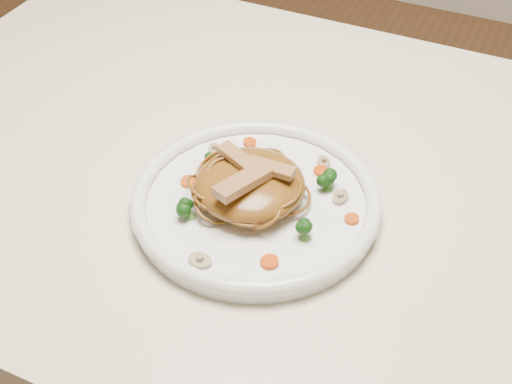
% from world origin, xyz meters
% --- Properties ---
extents(table, '(1.20, 0.80, 0.75)m').
position_xyz_m(table, '(0.00, 0.00, 0.65)').
color(table, beige).
rests_on(table, ground).
extents(plate, '(0.40, 0.40, 0.02)m').
position_xyz_m(plate, '(0.01, -0.09, 0.76)').
color(plate, white).
rests_on(plate, table).
extents(noodle_mound, '(0.16, 0.16, 0.04)m').
position_xyz_m(noodle_mound, '(-0.00, -0.09, 0.79)').
color(noodle_mound, brown).
rests_on(noodle_mound, plate).
extents(chicken_a, '(0.06, 0.02, 0.01)m').
position_xyz_m(chicken_a, '(0.02, -0.08, 0.81)').
color(chicken_a, tan).
rests_on(chicken_a, noodle_mound).
extents(chicken_b, '(0.06, 0.04, 0.01)m').
position_xyz_m(chicken_b, '(-0.02, -0.08, 0.81)').
color(chicken_b, tan).
rests_on(chicken_b, noodle_mound).
extents(chicken_c, '(0.05, 0.08, 0.01)m').
position_xyz_m(chicken_c, '(0.00, -0.11, 0.82)').
color(chicken_c, tan).
rests_on(chicken_c, noodle_mound).
extents(broccoli_0, '(0.03, 0.03, 0.03)m').
position_xyz_m(broccoli_0, '(0.08, -0.03, 0.78)').
color(broccoli_0, '#0F3B0C').
rests_on(broccoli_0, plate).
extents(broccoli_1, '(0.04, 0.04, 0.03)m').
position_xyz_m(broccoli_1, '(-0.07, -0.06, 0.78)').
color(broccoli_1, '#0F3B0C').
rests_on(broccoli_1, plate).
extents(broccoli_2, '(0.03, 0.03, 0.03)m').
position_xyz_m(broccoli_2, '(-0.05, -0.15, 0.78)').
color(broccoli_2, '#0F3B0C').
rests_on(broccoli_2, plate).
extents(broccoli_3, '(0.03, 0.03, 0.03)m').
position_xyz_m(broccoli_3, '(0.09, -0.12, 0.78)').
color(broccoli_3, '#0F3B0C').
rests_on(broccoli_3, plate).
extents(carrot_0, '(0.02, 0.02, 0.00)m').
position_xyz_m(carrot_0, '(0.06, -0.01, 0.77)').
color(carrot_0, '#CC3F07').
rests_on(carrot_0, plate).
extents(carrot_1, '(0.02, 0.02, 0.00)m').
position_xyz_m(carrot_1, '(-0.08, -0.09, 0.77)').
color(carrot_1, '#CC3F07').
rests_on(carrot_1, plate).
extents(carrot_2, '(0.02, 0.02, 0.00)m').
position_xyz_m(carrot_2, '(0.12, -0.07, 0.77)').
color(carrot_2, '#CC3F07').
rests_on(carrot_2, plate).
extents(carrot_3, '(0.02, 0.02, 0.00)m').
position_xyz_m(carrot_3, '(-0.05, 0.01, 0.77)').
color(carrot_3, '#CC3F07').
rests_on(carrot_3, plate).
extents(carrot_4, '(0.02, 0.02, 0.00)m').
position_xyz_m(carrot_4, '(0.06, -0.17, 0.77)').
color(carrot_4, '#CC3F07').
rests_on(carrot_4, plate).
extents(mushroom_0, '(0.03, 0.03, 0.01)m').
position_xyz_m(mushroom_0, '(-0.01, -0.20, 0.77)').
color(mushroom_0, tan).
rests_on(mushroom_0, plate).
extents(mushroom_1, '(0.03, 0.03, 0.01)m').
position_xyz_m(mushroom_1, '(0.10, -0.04, 0.77)').
color(mushroom_1, tan).
rests_on(mushroom_1, plate).
extents(mushroom_2, '(0.03, 0.03, 0.01)m').
position_xyz_m(mushroom_2, '(-0.08, -0.02, 0.77)').
color(mushroom_2, tan).
rests_on(mushroom_2, plate).
extents(mushroom_3, '(0.03, 0.03, 0.01)m').
position_xyz_m(mushroom_3, '(0.06, 0.01, 0.77)').
color(mushroom_3, tan).
rests_on(mushroom_3, plate).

